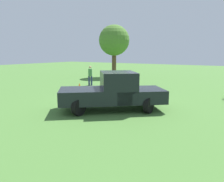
# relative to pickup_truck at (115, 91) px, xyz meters

# --- Properties ---
(ground_plane) EXTENTS (80.00, 80.00, 0.00)m
(ground_plane) POSITION_rel_pickup_truck_xyz_m (0.76, 0.53, -0.92)
(ground_plane) COLOR #477533
(pickup_truck) EXTENTS (4.55, 4.88, 1.79)m
(pickup_truck) POSITION_rel_pickup_truck_xyz_m (0.00, 0.00, 0.00)
(pickup_truck) COLOR black
(pickup_truck) RESTS_ON ground_plane
(person_bystander) EXTENTS (0.44, 0.44, 1.59)m
(person_bystander) POSITION_rel_pickup_truck_xyz_m (5.68, 5.91, -0.03)
(person_bystander) COLOR navy
(person_bystander) RESTS_ON ground_plane
(tree_back_left) EXTENTS (3.28, 3.28, 5.59)m
(tree_back_left) POSITION_rel_pickup_truck_xyz_m (12.21, 7.74, 2.99)
(tree_back_left) COLOR brown
(tree_back_left) RESTS_ON ground_plane
(traffic_cone) EXTENTS (0.32, 0.32, 0.55)m
(traffic_cone) POSITION_rel_pickup_truck_xyz_m (3.23, 4.95, -0.64)
(traffic_cone) COLOR orange
(traffic_cone) RESTS_ON ground_plane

